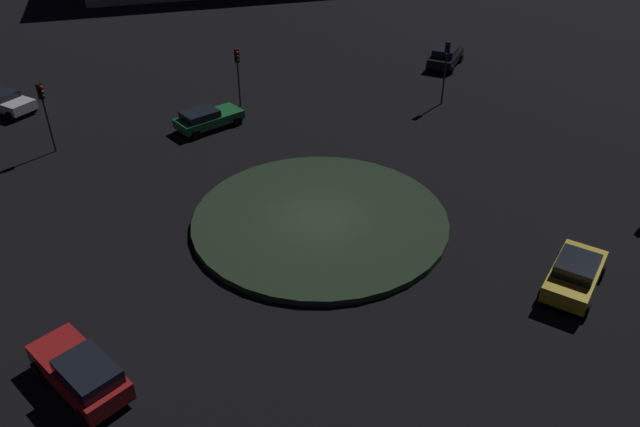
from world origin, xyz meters
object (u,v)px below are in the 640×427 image
(traffic_light_west, at_px, (446,61))
(traffic_light_south, at_px, (44,104))
(car_black, at_px, (445,57))
(car_yellow, at_px, (575,274))
(car_red, at_px, (81,372))
(car_green, at_px, (207,118))
(traffic_light_southwest, at_px, (238,66))
(car_white, at_px, (5,101))

(traffic_light_west, height_order, traffic_light_south, traffic_light_west)
(car_black, relative_size, car_yellow, 1.05)
(car_red, distance_m, car_green, 21.40)
(car_yellow, bearing_deg, car_green, -98.94)
(traffic_light_southwest, bearing_deg, traffic_light_south, -77.99)
(car_green, bearing_deg, traffic_light_southwest, 23.34)
(car_white, relative_size, car_green, 0.88)
(car_red, bearing_deg, traffic_light_south, -24.38)
(car_yellow, height_order, traffic_light_southwest, traffic_light_southwest)
(traffic_light_southwest, bearing_deg, traffic_light_west, 70.92)
(traffic_light_south, xyz_separation_m, traffic_light_southwest, (-10.97, 5.68, -0.15))
(traffic_light_west, relative_size, traffic_light_south, 1.03)
(car_green, bearing_deg, car_yellow, -82.08)
(car_red, height_order, traffic_light_west, traffic_light_west)
(car_black, xyz_separation_m, traffic_light_southwest, (14.68, -9.46, 2.09))
(car_white, height_order, car_green, car_white)
(traffic_light_south, bearing_deg, traffic_light_west, 42.15)
(car_yellow, distance_m, traffic_light_west, 20.17)
(car_white, bearing_deg, car_red, -31.06)
(car_white, relative_size, traffic_light_west, 0.94)
(traffic_light_west, bearing_deg, car_green, -46.06)
(car_red, bearing_deg, car_green, -49.89)
(car_black, relative_size, traffic_light_southwest, 1.07)
(car_black, distance_m, traffic_light_southwest, 17.59)
(car_black, xyz_separation_m, traffic_light_south, (25.65, -15.14, 2.24))
(traffic_light_west, xyz_separation_m, traffic_light_south, (18.28, -17.60, -0.07))
(car_black, bearing_deg, car_yellow, -153.69)
(car_white, xyz_separation_m, traffic_light_west, (-15.84, 25.22, 2.36))
(car_yellow, bearing_deg, car_black, -145.77)
(car_white, bearing_deg, traffic_light_west, 33.05)
(car_yellow, height_order, car_red, car_red)
(car_white, height_order, car_red, car_red)
(car_yellow, bearing_deg, car_red, -41.44)
(car_green, bearing_deg, traffic_light_south, 159.94)
(car_black, distance_m, car_yellow, 27.53)
(car_white, distance_m, car_red, 27.33)
(car_black, relative_size, car_white, 1.05)
(traffic_light_west, bearing_deg, traffic_light_south, -43.79)
(car_yellow, relative_size, car_green, 0.88)
(car_red, xyz_separation_m, car_green, (-19.10, -9.64, -0.10))
(car_red, relative_size, traffic_light_south, 1.09)
(car_red, bearing_deg, car_black, -76.04)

